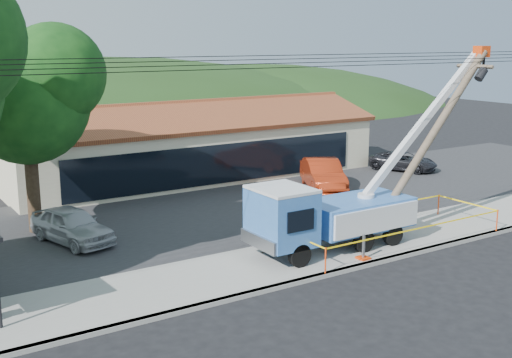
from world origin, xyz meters
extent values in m
plane|color=black|center=(0.00, 0.00, 0.00)|extent=(120.00, 120.00, 0.00)
cube|color=gray|center=(0.00, 2.10, 0.07)|extent=(60.00, 0.25, 0.15)
cube|color=gray|center=(0.00, 4.00, 0.07)|extent=(60.00, 4.00, 0.15)
cube|color=#28282B|center=(0.00, 12.00, 0.05)|extent=(60.00, 12.00, 0.10)
cube|color=beige|center=(4.00, 20.00, 1.70)|extent=(22.00, 8.00, 3.40)
cube|color=black|center=(4.00, 15.98, 1.43)|extent=(18.04, 0.08, 2.21)
cube|color=maroon|center=(4.00, 18.00, 3.90)|extent=(22.50, 4.53, 1.52)
cube|color=maroon|center=(4.00, 22.00, 3.90)|extent=(22.50, 4.53, 1.52)
cube|color=maroon|center=(4.00, 20.00, 4.55)|extent=(22.50, 0.30, 0.25)
cylinder|color=#332316|center=(-7.00, 13.00, 2.09)|extent=(0.56, 0.56, 4.18)
sphere|color=#0E3510|center=(-7.00, 13.00, 5.70)|extent=(5.25, 5.25, 5.25)
sphere|color=#0E3510|center=(-5.95, 12.30, 6.84)|extent=(4.20, 4.20, 4.20)
ellipsoid|color=#1F3914|center=(10.00, 55.00, 0.00)|extent=(89.60, 64.00, 32.00)
ellipsoid|color=#1F3914|center=(30.00, 55.00, 0.00)|extent=(72.80, 52.00, 26.00)
cylinder|color=black|center=(0.00, 3.10, 7.31)|extent=(60.00, 0.02, 0.02)
cylinder|color=black|center=(0.00, 3.60, 7.43)|extent=(60.00, 0.02, 0.02)
cylinder|color=black|center=(0.00, 4.10, 7.55)|extent=(60.00, 0.02, 0.02)
cylinder|color=black|center=(0.00, 4.50, 7.67)|extent=(60.00, 0.02, 0.02)
cylinder|color=black|center=(-0.14, 3.12, 0.58)|extent=(0.87, 0.29, 0.87)
cylinder|color=black|center=(-0.14, 5.15, 0.58)|extent=(0.87, 0.29, 0.87)
cylinder|color=black|center=(2.96, 3.12, 0.58)|extent=(0.87, 0.29, 0.87)
cylinder|color=black|center=(2.96, 5.15, 0.58)|extent=(0.87, 0.29, 0.87)
cylinder|color=black|center=(4.51, 3.12, 0.58)|extent=(0.87, 0.29, 0.87)
cylinder|color=black|center=(4.51, 5.15, 0.58)|extent=(0.87, 0.29, 0.87)
cube|color=black|center=(2.38, 4.14, 0.82)|extent=(6.39, 0.97, 0.24)
cube|color=#3469BA|center=(-0.24, 4.14, 1.79)|extent=(1.94, 2.32, 2.03)
cube|color=silver|center=(-0.24, 4.14, 2.86)|extent=(1.94, 2.32, 0.12)
cube|color=black|center=(-1.16, 4.14, 1.94)|extent=(0.08, 1.74, 0.87)
cube|color=gray|center=(-1.25, 4.14, 1.02)|extent=(0.15, 2.23, 0.48)
cube|color=#3469BA|center=(3.44, 4.14, 1.40)|extent=(4.45, 2.32, 1.16)
cylinder|color=silver|center=(3.93, 4.14, 1.84)|extent=(0.68, 0.68, 0.58)
cube|color=silver|center=(7.05, 4.14, 4.90)|extent=(6.43, 0.27, 5.83)
cube|color=gray|center=(7.34, 4.14, 5.14)|extent=(3.87, 0.17, 3.51)
cube|color=#EA3D0C|center=(10.17, 3.94, 7.71)|extent=(0.58, 0.48, 0.48)
cube|color=#EA3D0C|center=(2.38, 2.49, 0.18)|extent=(0.44, 0.44, 0.08)
cube|color=#EA3D0C|center=(4.89, 5.78, 0.18)|extent=(0.44, 0.44, 0.08)
cylinder|color=brown|center=(6.93, 3.81, 3.93)|extent=(6.74, 0.33, 7.78)
cube|color=brown|center=(9.64, 3.81, 7.08)|extent=(0.17, 1.86, 0.17)
cylinder|color=black|center=(9.43, 4.33, 6.78)|extent=(0.62, 0.37, 0.63)
cylinder|color=black|center=(9.43, 3.30, 6.78)|extent=(0.62, 0.37, 0.63)
cylinder|color=#EA3D0C|center=(0.23, 2.08, 0.63)|extent=(0.06, 0.06, 0.95)
cylinder|color=#EA3D0C|center=(9.64, 2.08, 0.63)|extent=(0.06, 0.06, 0.95)
cylinder|color=#EA3D0C|center=(9.64, 5.33, 0.63)|extent=(0.06, 0.06, 0.95)
cylinder|color=#EA3D0C|center=(0.23, 5.33, 0.63)|extent=(0.06, 0.06, 0.95)
cube|color=yellow|center=(4.93, 2.08, 1.06)|extent=(9.42, 0.01, 0.06)
cube|color=yellow|center=(9.64, 3.70, 1.06)|extent=(0.01, 3.24, 0.06)
cube|color=yellow|center=(4.93, 5.33, 1.06)|extent=(9.42, 0.01, 0.06)
cube|color=yellow|center=(0.23, 3.70, 1.06)|extent=(0.01, 3.24, 0.06)
imported|color=#A9ADB1|center=(-6.14, 10.56, 0.00)|extent=(2.79, 4.59, 1.46)
imported|color=#9C290F|center=(8.40, 12.45, 0.00)|extent=(3.88, 5.33, 1.67)
imported|color=black|center=(16.00, 13.87, 0.00)|extent=(3.58, 4.62, 1.17)
camera|label=1|loc=(-13.42, -14.59, 8.24)|focal=45.00mm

